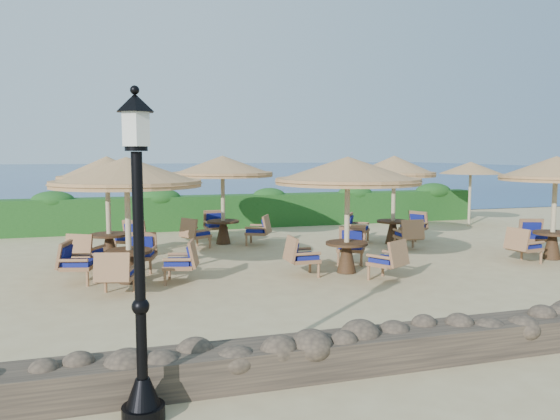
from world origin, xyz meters
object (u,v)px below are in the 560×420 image
object	(u,v)px
cafe_set_0	(127,193)
cafe_set_3	(107,185)
extra_parasol	(471,168)
cafe_set_4	(223,179)
lamp_post	(140,272)
cafe_set_2	(555,185)
cafe_set_5	(394,183)
cafe_set_1	(348,185)

from	to	relation	value
cafe_set_0	cafe_set_3	world-z (taller)	same
extra_parasol	cafe_set_4	size ratio (longest dim) A/B	0.79
lamp_post	cafe_set_0	distance (m)	6.22
extra_parasol	cafe_set_2	bearing A→B (deg)	-108.06
lamp_post	cafe_set_0	size ratio (longest dim) A/B	1.06
cafe_set_2	cafe_set_4	xyz separation A→B (m)	(-7.67, 4.82, 0.05)
cafe_set_4	cafe_set_5	distance (m)	5.12
extra_parasol	cafe_set_0	size ratio (longest dim) A/B	0.77
cafe_set_3	cafe_set_0	bearing A→B (deg)	-80.63
cafe_set_5	cafe_set_3	bearing A→B (deg)	-177.57
lamp_post	extra_parasol	bearing A→B (deg)	43.60
lamp_post	cafe_set_2	size ratio (longest dim) A/B	1.16
cafe_set_0	cafe_set_2	world-z (taller)	same
cafe_set_0	cafe_set_5	world-z (taller)	same
cafe_set_0	cafe_set_2	distance (m)	10.53
extra_parasol	lamp_post	bearing A→B (deg)	-136.40
cafe_set_0	cafe_set_2	size ratio (longest dim) A/B	1.10
cafe_set_0	cafe_set_4	world-z (taller)	same
cafe_set_2	lamp_post	bearing A→B (deg)	-151.52
lamp_post	cafe_set_3	bearing A→B (deg)	92.51
cafe_set_2	cafe_set_3	distance (m)	11.34
lamp_post	cafe_set_1	world-z (taller)	lamp_post
extra_parasol	cafe_set_2	distance (m)	6.60
cafe_set_2	cafe_set_3	size ratio (longest dim) A/B	1.02
lamp_post	cafe_set_0	world-z (taller)	lamp_post
cafe_set_3	cafe_set_4	world-z (taller)	same
cafe_set_2	cafe_set_4	world-z (taller)	same
cafe_set_0	cafe_set_5	xyz separation A→B (m)	(7.75, 2.87, -0.07)
extra_parasol	cafe_set_3	bearing A→B (deg)	-165.85
cafe_set_0	cafe_set_1	world-z (taller)	same
extra_parasol	cafe_set_4	xyz separation A→B (m)	(-9.72, -1.45, -0.21)
cafe_set_4	cafe_set_5	bearing A→B (deg)	-16.74
cafe_set_2	cafe_set_5	xyz separation A→B (m)	(-2.77, 3.35, -0.08)
cafe_set_0	cafe_set_1	bearing A→B (deg)	-4.99
cafe_set_1	cafe_set_4	size ratio (longest dim) A/B	1.09
extra_parasol	cafe_set_0	distance (m)	13.84
extra_parasol	cafe_set_1	distance (m)	9.96
extra_parasol	cafe_set_1	size ratio (longest dim) A/B	0.72
cafe_set_0	cafe_set_3	xyz separation A→B (m)	(-0.42, 2.52, 0.03)
cafe_set_3	cafe_set_5	bearing A→B (deg)	2.43
extra_parasol	cafe_set_3	world-z (taller)	cafe_set_3
cafe_set_4	cafe_set_5	world-z (taller)	same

